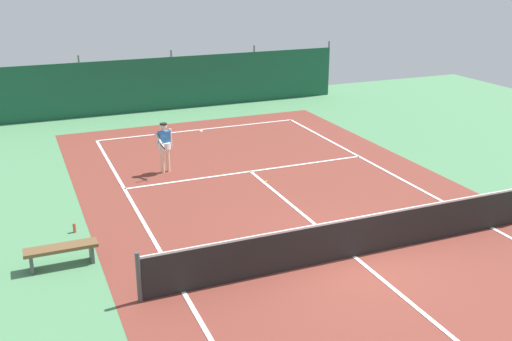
{
  "coord_description": "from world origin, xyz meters",
  "views": [
    {
      "loc": [
        -6.89,
        -10.61,
        6.53
      ],
      "look_at": [
        -0.77,
        4.09,
        0.9
      ],
      "focal_mm": 41.92,
      "sensor_mm": 36.0,
      "label": 1
    }
  ],
  "objects_px": {
    "tennis_player": "(164,144)",
    "parked_car": "(152,83)",
    "tennis_ball_near_player": "(266,182)",
    "tennis_net": "(355,237)",
    "water_bottle": "(74,228)",
    "courtside_bench": "(61,251)"
  },
  "relations": [
    {
      "from": "tennis_player",
      "to": "parked_car",
      "type": "xyz_separation_m",
      "value": [
        2.08,
        10.61,
        -0.12
      ]
    },
    {
      "from": "tennis_ball_near_player",
      "to": "parked_car",
      "type": "distance_m",
      "value": 12.79
    },
    {
      "from": "tennis_net",
      "to": "water_bottle",
      "type": "bearing_deg",
      "value": 146.51
    },
    {
      "from": "tennis_player",
      "to": "parked_car",
      "type": "height_order",
      "value": "parked_car"
    },
    {
      "from": "tennis_net",
      "to": "tennis_ball_near_player",
      "type": "bearing_deg",
      "value": 89.28
    },
    {
      "from": "tennis_player",
      "to": "water_bottle",
      "type": "relative_size",
      "value": 6.83
    },
    {
      "from": "parked_car",
      "to": "courtside_bench",
      "type": "height_order",
      "value": "parked_car"
    },
    {
      "from": "courtside_bench",
      "to": "water_bottle",
      "type": "bearing_deg",
      "value": 74.95
    },
    {
      "from": "tennis_player",
      "to": "tennis_ball_near_player",
      "type": "distance_m",
      "value": 3.52
    },
    {
      "from": "tennis_ball_near_player",
      "to": "water_bottle",
      "type": "distance_m",
      "value": 6.08
    },
    {
      "from": "courtside_bench",
      "to": "water_bottle",
      "type": "xyz_separation_m",
      "value": [
        0.46,
        1.72,
        -0.25
      ]
    },
    {
      "from": "tennis_net",
      "to": "parked_car",
      "type": "xyz_separation_m",
      "value": [
        -0.49,
        18.03,
        0.33
      ]
    },
    {
      "from": "tennis_net",
      "to": "water_bottle",
      "type": "xyz_separation_m",
      "value": [
        -5.85,
        3.87,
        -0.39
      ]
    },
    {
      "from": "parked_car",
      "to": "courtside_bench",
      "type": "bearing_deg",
      "value": 62.44
    },
    {
      "from": "tennis_net",
      "to": "tennis_player",
      "type": "height_order",
      "value": "tennis_player"
    },
    {
      "from": "tennis_player",
      "to": "courtside_bench",
      "type": "xyz_separation_m",
      "value": [
        -3.75,
        -5.27,
        -0.59
      ]
    },
    {
      "from": "tennis_ball_near_player",
      "to": "courtside_bench",
      "type": "relative_size",
      "value": 0.04
    },
    {
      "from": "parked_car",
      "to": "water_bottle",
      "type": "xyz_separation_m",
      "value": [
        -5.36,
        -14.16,
        -0.72
      ]
    },
    {
      "from": "tennis_ball_near_player",
      "to": "parked_car",
      "type": "bearing_deg",
      "value": 92.49
    },
    {
      "from": "parked_car",
      "to": "water_bottle",
      "type": "distance_m",
      "value": 15.16
    },
    {
      "from": "parked_car",
      "to": "water_bottle",
      "type": "bearing_deg",
      "value": 61.85
    },
    {
      "from": "tennis_player",
      "to": "tennis_ball_near_player",
      "type": "height_order",
      "value": "tennis_player"
    }
  ]
}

